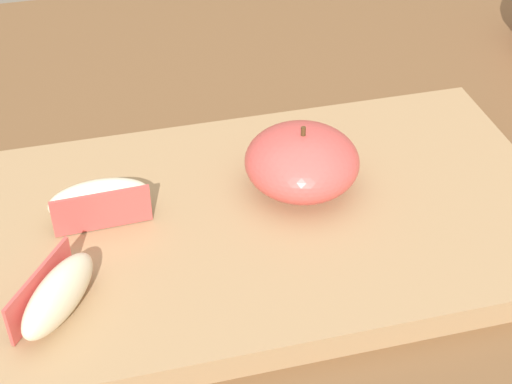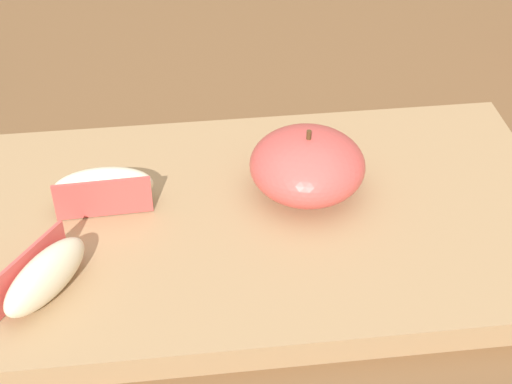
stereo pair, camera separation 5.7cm
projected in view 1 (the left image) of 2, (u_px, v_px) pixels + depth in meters
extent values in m
cube|color=brown|center=(226.00, 218.00, 0.63)|extent=(1.45, 0.85, 0.03)
cube|color=#A37F56|center=(256.00, 224.00, 0.59)|extent=(0.46, 0.26, 0.02)
ellipsoid|color=#D14C47|center=(302.00, 161.00, 0.59)|extent=(0.09, 0.09, 0.05)
cylinder|color=#4C3319|center=(303.00, 133.00, 0.57)|extent=(0.00, 0.00, 0.01)
ellipsoid|color=beige|center=(59.00, 295.00, 0.49)|extent=(0.06, 0.07, 0.03)
cube|color=#D14C47|center=(41.00, 290.00, 0.49)|extent=(0.04, 0.06, 0.03)
ellipsoid|color=beige|center=(99.00, 200.00, 0.57)|extent=(0.08, 0.03, 0.03)
cube|color=#D14C47|center=(102.00, 211.00, 0.56)|extent=(0.07, 0.01, 0.03)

